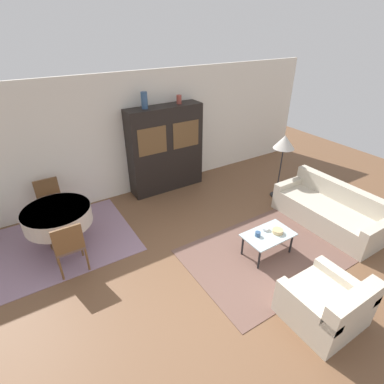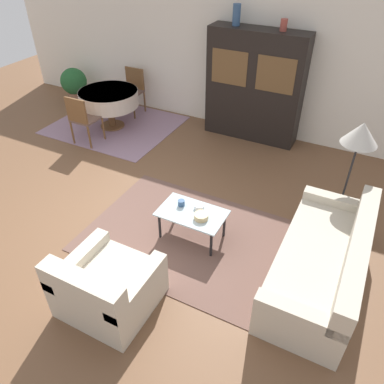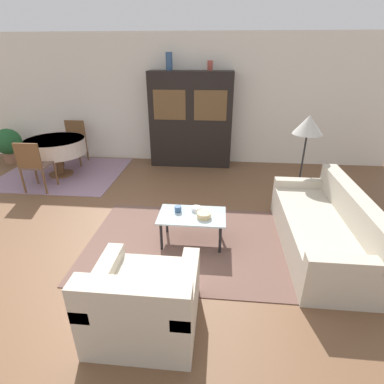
{
  "view_description": "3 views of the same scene",
  "coord_description": "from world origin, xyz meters",
  "px_view_note": "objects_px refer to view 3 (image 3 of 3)",
  "views": [
    {
      "loc": [
        -2.22,
        -2.47,
        3.55
      ],
      "look_at": [
        0.2,
        1.4,
        0.95
      ],
      "focal_mm": 28.0,
      "sensor_mm": 36.0,
      "label": 1
    },
    {
      "loc": [
        2.72,
        -3.01,
        3.5
      ],
      "look_at": [
        1.02,
        0.27,
        0.75
      ],
      "focal_mm": 35.0,
      "sensor_mm": 36.0,
      "label": 2
    },
    {
      "loc": [
        1.35,
        -3.08,
        2.34
      ],
      "look_at": [
        1.02,
        0.27,
        0.75
      ],
      "focal_mm": 28.0,
      "sensor_mm": 36.0,
      "label": 3
    }
  ],
  "objects_px": {
    "display_cabinet": "(191,120)",
    "potted_plant": "(8,143)",
    "floor_lamp": "(308,128)",
    "coffee_table": "(192,218)",
    "bowl": "(204,215)",
    "cup": "(178,209)",
    "dining_chair_far": "(74,139)",
    "dining_table": "(56,147)",
    "couch": "(324,229)",
    "vase_short": "(210,66)",
    "vase_tall": "(169,61)",
    "armchair": "(144,303)",
    "bowl_small": "(196,209)",
    "dining_chair_near": "(34,163)"
  },
  "relations": [
    {
      "from": "display_cabinet",
      "to": "vase_tall",
      "type": "bearing_deg",
      "value": 179.88
    },
    {
      "from": "display_cabinet",
      "to": "dining_chair_far",
      "type": "height_order",
      "value": "display_cabinet"
    },
    {
      "from": "couch",
      "to": "potted_plant",
      "type": "xyz_separation_m",
      "value": [
        -6.12,
        2.79,
        0.15
      ]
    },
    {
      "from": "armchair",
      "to": "cup",
      "type": "relative_size",
      "value": 10.46
    },
    {
      "from": "dining_chair_far",
      "to": "coffee_table",
      "type": "bearing_deg",
      "value": 134.99
    },
    {
      "from": "dining_table",
      "to": "bowl",
      "type": "xyz_separation_m",
      "value": [
        3.1,
        -2.21,
        -0.15
      ]
    },
    {
      "from": "display_cabinet",
      "to": "cup",
      "type": "height_order",
      "value": "display_cabinet"
    },
    {
      "from": "display_cabinet",
      "to": "potted_plant",
      "type": "bearing_deg",
      "value": -176.08
    },
    {
      "from": "armchair",
      "to": "display_cabinet",
      "type": "height_order",
      "value": "display_cabinet"
    },
    {
      "from": "floor_lamp",
      "to": "vase_short",
      "type": "xyz_separation_m",
      "value": [
        -1.59,
        1.72,
        0.8
      ]
    },
    {
      "from": "display_cabinet",
      "to": "dining_chair_near",
      "type": "relative_size",
      "value": 2.14
    },
    {
      "from": "floor_lamp",
      "to": "cup",
      "type": "relative_size",
      "value": 16.35
    },
    {
      "from": "dining_chair_far",
      "to": "vase_short",
      "type": "distance_m",
      "value": 3.38
    },
    {
      "from": "couch",
      "to": "dining_chair_far",
      "type": "distance_m",
      "value": 5.48
    },
    {
      "from": "bowl",
      "to": "vase_tall",
      "type": "distance_m",
      "value": 3.68
    },
    {
      "from": "vase_short",
      "to": "dining_chair_far",
      "type": "bearing_deg",
      "value": -177.38
    },
    {
      "from": "armchair",
      "to": "display_cabinet",
      "type": "bearing_deg",
      "value": 90.22
    },
    {
      "from": "dining_chair_far",
      "to": "potted_plant",
      "type": "xyz_separation_m",
      "value": [
        -1.5,
        -0.15,
        -0.1
      ]
    },
    {
      "from": "dining_chair_far",
      "to": "bowl",
      "type": "height_order",
      "value": "dining_chair_far"
    },
    {
      "from": "coffee_table",
      "to": "bowl_small",
      "type": "relative_size",
      "value": 6.87
    },
    {
      "from": "floor_lamp",
      "to": "potted_plant",
      "type": "relative_size",
      "value": 1.89
    },
    {
      "from": "dining_chair_near",
      "to": "coffee_table",
      "type": "bearing_deg",
      "value": -24.77
    },
    {
      "from": "couch",
      "to": "armchair",
      "type": "height_order",
      "value": "couch"
    },
    {
      "from": "coffee_table",
      "to": "bowl",
      "type": "height_order",
      "value": "bowl"
    },
    {
      "from": "vase_short",
      "to": "vase_tall",
      "type": "bearing_deg",
      "value": 180.0
    },
    {
      "from": "vase_short",
      "to": "potted_plant",
      "type": "relative_size",
      "value": 0.24
    },
    {
      "from": "armchair",
      "to": "bowl_small",
      "type": "height_order",
      "value": "armchair"
    },
    {
      "from": "bowl",
      "to": "vase_short",
      "type": "distance_m",
      "value": 3.53
    },
    {
      "from": "dining_table",
      "to": "coffee_table",
      "type": "bearing_deg",
      "value": -36.16
    },
    {
      "from": "dining_chair_near",
      "to": "vase_tall",
      "type": "height_order",
      "value": "vase_tall"
    },
    {
      "from": "dining_chair_near",
      "to": "bowl",
      "type": "height_order",
      "value": "dining_chair_near"
    },
    {
      "from": "couch",
      "to": "potted_plant",
      "type": "relative_size",
      "value": 2.69
    },
    {
      "from": "cup",
      "to": "vase_short",
      "type": "relative_size",
      "value": 0.48
    },
    {
      "from": "cup",
      "to": "bowl",
      "type": "distance_m",
      "value": 0.37
    },
    {
      "from": "display_cabinet",
      "to": "bowl_small",
      "type": "relative_size",
      "value": 15.69
    },
    {
      "from": "couch",
      "to": "dining_table",
      "type": "bearing_deg",
      "value": 65.19
    },
    {
      "from": "couch",
      "to": "cup",
      "type": "relative_size",
      "value": 23.26
    },
    {
      "from": "couch",
      "to": "floor_lamp",
      "type": "bearing_deg",
      "value": 0.96
    },
    {
      "from": "floor_lamp",
      "to": "cup",
      "type": "bearing_deg",
      "value": -144.87
    },
    {
      "from": "floor_lamp",
      "to": "vase_tall",
      "type": "height_order",
      "value": "vase_tall"
    },
    {
      "from": "display_cabinet",
      "to": "potted_plant",
      "type": "xyz_separation_m",
      "value": [
        -4.12,
        -0.28,
        -0.55
      ]
    },
    {
      "from": "armchair",
      "to": "bowl_small",
      "type": "distance_m",
      "value": 1.56
    },
    {
      "from": "dining_chair_far",
      "to": "cup",
      "type": "height_order",
      "value": "dining_chair_far"
    },
    {
      "from": "coffee_table",
      "to": "couch",
      "type": "bearing_deg",
      "value": 0.52
    },
    {
      "from": "potted_plant",
      "to": "floor_lamp",
      "type": "bearing_deg",
      "value": -13.25
    },
    {
      "from": "bowl",
      "to": "couch",
      "type": "bearing_deg",
      "value": 2.57
    },
    {
      "from": "armchair",
      "to": "potted_plant",
      "type": "distance_m",
      "value": 5.9
    },
    {
      "from": "cup",
      "to": "bowl_small",
      "type": "bearing_deg",
      "value": 12.78
    },
    {
      "from": "dining_chair_near",
      "to": "cup",
      "type": "xyz_separation_m",
      "value": [
        2.75,
        -1.3,
        -0.08
      ]
    },
    {
      "from": "vase_tall",
      "to": "potted_plant",
      "type": "relative_size",
      "value": 0.44
    }
  ]
}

